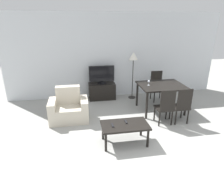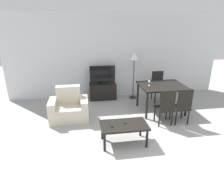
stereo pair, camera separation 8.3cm
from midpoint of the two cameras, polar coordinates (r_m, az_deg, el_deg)
The scene contains 14 objects.
ground_plane at distance 3.98m, azimuth 10.17°, elevation -17.57°, with size 18.00×18.00×0.00m, color #9E9E99.
wall_back at distance 6.65m, azimuth 0.53°, elevation 11.36°, with size 7.04×0.06×2.70m.
armchair at distance 5.28m, azimuth -12.65°, elevation -3.69°, with size 0.98×0.65×0.87m.
tv_stand at distance 6.58m, azimuth -3.25°, elevation 1.42°, with size 0.85×0.44×0.53m.
tv at distance 6.41m, azimuth -3.34°, elevation 6.09°, with size 0.81×0.28×0.58m.
coffee_table at distance 4.18m, azimuth 3.13°, elevation -8.74°, with size 0.98×0.56×0.44m.
dining_table at distance 5.72m, azimuth 13.49°, elevation 2.30°, with size 1.23×0.99×0.77m.
dining_chair_near at distance 5.01m, azimuth 14.59°, elevation -2.73°, with size 0.40×0.40×0.93m.
dining_chair_far at distance 6.57m, azimuth 12.38°, elevation 3.12°, with size 0.40×0.40×0.93m.
dining_chair_near_right at distance 5.20m, azimuth 18.91°, elevation -2.34°, with size 0.40×0.40×0.93m.
floor_lamp at distance 6.41m, azimuth 5.74°, elevation 10.26°, with size 0.28×0.28×1.52m.
remote_primary at distance 4.10m, azimuth -0.42°, elevation -8.34°, with size 0.04×0.15×0.02m.
remote_secondary at distance 4.24m, azimuth 3.42°, elevation -7.31°, with size 0.04×0.15×0.02m.
wine_glass_left at distance 5.54m, azimuth 10.06°, elevation 4.03°, with size 0.07×0.07×0.15m.
Camera 1 is at (-1.23, -2.89, 2.46)m, focal length 32.00 mm.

